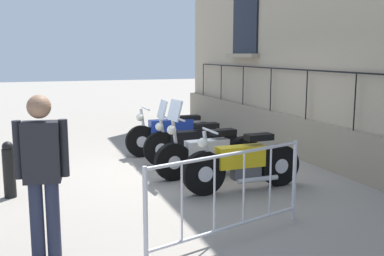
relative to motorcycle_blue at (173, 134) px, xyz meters
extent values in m
plane|color=gray|center=(0.08, 1.43, -0.44)|extent=(60.00, 60.00, 0.00)
cube|color=gray|center=(-2.41, 1.43, -0.02)|extent=(0.20, 13.75, 0.84)
cube|color=black|center=(-2.47, -1.60, 2.71)|extent=(0.06, 1.36, 1.99)
cube|color=gray|center=(-2.39, -1.60, 1.67)|extent=(0.24, 1.56, 0.10)
cube|color=black|center=(-2.37, 1.43, 1.39)|extent=(0.03, 11.55, 0.03)
cylinder|color=black|center=(-2.37, -4.35, 0.89)|extent=(0.02, 0.02, 0.99)
cylinder|color=black|center=(-2.37, -2.91, 0.89)|extent=(0.02, 0.02, 0.99)
cylinder|color=black|center=(-2.37, -1.46, 0.89)|extent=(0.02, 0.02, 0.99)
cylinder|color=black|center=(-2.37, -0.02, 0.89)|extent=(0.02, 0.02, 0.99)
cylinder|color=black|center=(-2.37, 1.43, 0.89)|extent=(0.02, 0.02, 0.99)
cylinder|color=black|center=(-2.37, 2.87, 0.89)|extent=(0.02, 0.02, 0.99)
cylinder|color=black|center=(0.70, 0.02, -0.11)|extent=(0.67, 0.14, 0.67)
cylinder|color=silver|center=(0.70, 0.02, -0.11)|extent=(0.24, 0.14, 0.23)
cylinder|color=black|center=(-0.72, -0.02, -0.11)|extent=(0.67, 0.14, 0.67)
cylinder|color=silver|center=(-0.72, -0.02, -0.11)|extent=(0.24, 0.14, 0.23)
cube|color=#1E389E|center=(0.04, 0.00, 0.13)|extent=(0.95, 0.28, 0.39)
cube|color=#4C4C51|center=(-0.06, 0.00, -0.14)|extent=(0.57, 0.22, 0.23)
cube|color=black|center=(-0.34, -0.01, 0.33)|extent=(0.53, 0.24, 0.10)
cylinder|color=silver|center=(0.65, 0.02, 0.24)|extent=(0.16, 0.06, 0.70)
cylinder|color=silver|center=(0.60, 0.01, 0.58)|extent=(0.05, 0.55, 0.04)
sphere|color=white|center=(0.72, 0.02, 0.40)|extent=(0.16, 0.16, 0.16)
cylinder|color=silver|center=(-0.25, 0.13, -0.26)|extent=(0.85, 0.10, 0.08)
cylinder|color=black|center=(0.52, 0.91, -0.11)|extent=(0.67, 0.14, 0.67)
cylinder|color=silver|center=(0.52, 0.91, -0.11)|extent=(0.24, 0.14, 0.23)
cylinder|color=black|center=(-0.76, 0.97, -0.11)|extent=(0.67, 0.14, 0.67)
cylinder|color=silver|center=(-0.76, 0.97, -0.11)|extent=(0.24, 0.14, 0.23)
cube|color=black|center=(-0.07, 0.93, 0.07)|extent=(0.84, 0.29, 0.28)
cube|color=#4C4C51|center=(-0.17, 0.94, -0.14)|extent=(0.51, 0.22, 0.23)
cube|color=black|center=(-0.41, 0.95, 0.31)|extent=(0.48, 0.25, 0.10)
cylinder|color=silver|center=(0.48, 0.91, 0.20)|extent=(0.16, 0.07, 0.62)
cylinder|color=silver|center=(0.43, 0.91, 0.51)|extent=(0.06, 0.55, 0.04)
sphere|color=white|center=(0.54, 0.90, 0.33)|extent=(0.16, 0.16, 0.16)
cylinder|color=silver|center=(-0.32, 1.08, -0.26)|extent=(0.75, 0.11, 0.08)
cube|color=silver|center=(0.49, 0.91, 0.66)|extent=(0.14, 0.46, 0.36)
cylinder|color=black|center=(0.60, 1.95, -0.12)|extent=(0.66, 0.21, 0.65)
cylinder|color=silver|center=(0.60, 1.95, -0.12)|extent=(0.24, 0.18, 0.23)
cylinder|color=black|center=(-0.81, 1.81, -0.12)|extent=(0.66, 0.21, 0.65)
cylinder|color=silver|center=(-0.81, 1.81, -0.12)|extent=(0.24, 0.18, 0.23)
cube|color=silver|center=(-0.05, 1.89, 0.07)|extent=(0.81, 0.32, 0.29)
cube|color=#4C4C51|center=(-0.15, 1.88, -0.15)|extent=(0.49, 0.24, 0.23)
cube|color=black|center=(-0.38, 1.86, 0.32)|extent=(0.46, 0.26, 0.10)
cylinder|color=silver|center=(0.55, 1.95, 0.25)|extent=(0.16, 0.08, 0.74)
cylinder|color=silver|center=(0.50, 1.94, 0.62)|extent=(0.09, 0.53, 0.04)
sphere|color=white|center=(0.62, 1.96, 0.44)|extent=(0.16, 0.16, 0.16)
cylinder|color=silver|center=(-0.31, 2.00, -0.26)|extent=(0.71, 0.15, 0.08)
cube|color=silver|center=(0.56, 1.95, 0.77)|extent=(0.17, 0.45, 0.36)
cylinder|color=black|center=(0.39, 2.89, -0.10)|extent=(0.69, 0.16, 0.68)
cylinder|color=silver|center=(0.39, 2.89, -0.10)|extent=(0.25, 0.16, 0.24)
cylinder|color=black|center=(-0.95, 2.84, -0.10)|extent=(0.69, 0.16, 0.68)
cylinder|color=silver|center=(-0.95, 2.84, -0.10)|extent=(0.25, 0.16, 0.24)
cube|color=gold|center=(-0.23, 2.87, 0.11)|extent=(0.80, 0.27, 0.34)
cube|color=#4C4C51|center=(-0.33, 2.87, -0.14)|extent=(0.48, 0.21, 0.24)
cube|color=black|center=(-0.56, 2.86, 0.40)|extent=(0.45, 0.23, 0.10)
cylinder|color=silver|center=(0.34, 2.89, 0.23)|extent=(0.16, 0.07, 0.66)
cylinder|color=silver|center=(0.29, 2.89, 0.55)|extent=(0.06, 0.53, 0.04)
sphere|color=white|center=(0.41, 2.89, 0.37)|extent=(0.16, 0.16, 0.16)
cylinder|color=silver|center=(-0.48, 2.99, -0.25)|extent=(0.71, 0.11, 0.08)
cylinder|color=#B7B7BF|center=(-0.34, 4.25, 0.08)|extent=(0.05, 0.05, 1.05)
cylinder|color=#B7B7BF|center=(1.80, 4.92, 0.08)|extent=(0.05, 0.05, 1.05)
cylinder|color=#B7B7BF|center=(0.73, 4.58, 0.58)|extent=(2.16, 0.70, 0.04)
cylinder|color=#B7B7BF|center=(0.73, 4.58, -0.29)|extent=(2.16, 0.70, 0.04)
cylinder|color=#B7B7BF|center=(0.09, 4.38, 0.16)|extent=(0.02, 0.02, 0.87)
cylinder|color=#B7B7BF|center=(0.52, 4.52, 0.16)|extent=(0.02, 0.02, 0.87)
cylinder|color=#B7B7BF|center=(0.94, 4.65, 0.16)|extent=(0.02, 0.02, 0.87)
cylinder|color=#B7B7BF|center=(1.37, 4.78, 0.16)|extent=(0.02, 0.02, 0.87)
cylinder|color=black|center=(3.20, 2.03, -0.07)|extent=(0.18, 0.18, 0.75)
sphere|color=black|center=(3.20, 2.03, 0.34)|extent=(0.16, 0.16, 0.16)
cylinder|color=#23283D|center=(2.68, 4.50, -0.01)|extent=(0.14, 0.14, 0.87)
cylinder|color=#23283D|center=(2.83, 4.48, -0.01)|extent=(0.14, 0.14, 0.87)
cube|color=black|center=(2.76, 4.49, 0.73)|extent=(0.39, 0.27, 0.62)
sphere|color=#8C664C|center=(2.76, 4.49, 1.19)|extent=(0.24, 0.24, 0.24)
cylinder|color=black|center=(2.54, 4.52, 0.76)|extent=(0.09, 0.09, 0.58)
cylinder|color=black|center=(2.97, 4.46, 0.76)|extent=(0.09, 0.09, 0.58)
camera|label=1|loc=(2.81, 9.16, 1.70)|focal=42.29mm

